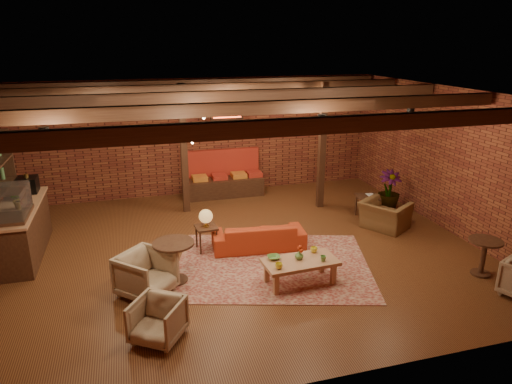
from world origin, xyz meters
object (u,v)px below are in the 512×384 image
object	(u,v)px
side_table_lamp	(206,219)
armchair_b	(157,318)
armchair_right	(385,211)
round_table_right	(484,252)
plant_tall	(393,151)
side_table_book	(367,198)
armchair_a	(146,272)
coffee_table	(299,263)
round_table_left	(174,255)
sofa	(259,236)

from	to	relation	value
side_table_lamp	armchair_b	xyz separation A→B (m)	(-1.19, -2.76, -0.34)
armchair_right	round_table_right	xyz separation A→B (m)	(0.59, -2.44, 0.03)
side_table_lamp	plant_tall	distance (m)	5.10
side_table_lamp	side_table_book	distance (m)	4.15
armchair_a	armchair_b	bearing A→B (deg)	-131.37
coffee_table	armchair_b	world-z (taller)	coffee_table
armchair_b	round_table_right	size ratio (longest dim) A/B	0.99
coffee_table	armchair_right	distance (m)	3.34
armchair_b	armchair_right	xyz separation A→B (m)	(5.35, 2.78, 0.09)
coffee_table	round_table_left	xyz separation A→B (m)	(-2.13, 0.67, 0.12)
round_table_left	side_table_book	distance (m)	5.20
armchair_b	plant_tall	size ratio (longest dim) A/B	0.23
sofa	plant_tall	distance (m)	4.25
round_table_left	armchair_right	xyz separation A→B (m)	(4.92, 1.15, -0.09)
coffee_table	armchair_b	bearing A→B (deg)	-159.33
sofa	armchair_b	distance (m)	3.41
armchair_b	round_table_right	world-z (taller)	round_table_right
coffee_table	armchair_a	distance (m)	2.66
side_table_lamp	plant_tall	size ratio (longest dim) A/B	0.29
side_table_lamp	plant_tall	bearing A→B (deg)	12.69
round_table_right	armchair_b	bearing A→B (deg)	-176.73
coffee_table	round_table_right	bearing A→B (deg)	-10.43
armchair_right	round_table_right	world-z (taller)	armchair_right
sofa	side_table_lamp	distance (m)	1.15
sofa	armchair_b	world-z (taller)	armchair_b
side_table_lamp	round_table_right	xyz separation A→B (m)	(4.74, -2.42, -0.22)
round_table_left	armchair_right	bearing A→B (deg)	13.19
armchair_b	sofa	bearing A→B (deg)	82.18
side_table_lamp	armchair_right	size ratio (longest dim) A/B	0.90
plant_tall	coffee_table	bearing A→B (deg)	-140.74
coffee_table	sofa	bearing A→B (deg)	100.48
sofa	armchair_a	world-z (taller)	armchair_a
armchair_right	round_table_right	size ratio (longest dim) A/B	1.42
coffee_table	side_table_book	xyz separation A→B (m)	(2.73, 2.53, 0.12)
side_table_book	plant_tall	distance (m)	1.35
coffee_table	armchair_right	world-z (taller)	armchair_right
armchair_a	sofa	bearing A→B (deg)	-17.47
round_table_right	armchair_a	bearing A→B (deg)	170.75
armchair_a	armchair_right	xyz separation A→B (m)	(5.44, 1.46, 0.02)
sofa	side_table_lamp	xyz separation A→B (m)	(-1.06, 0.20, 0.40)
armchair_right	side_table_lamp	bearing A→B (deg)	58.71
round_table_left	armchair_right	size ratio (longest dim) A/B	0.78
coffee_table	side_table_book	size ratio (longest dim) A/B	2.28
armchair_right	plant_tall	world-z (taller)	plant_tall
plant_tall	armchair_b	bearing A→B (deg)	-147.66
armchair_b	side_table_book	distance (m)	6.33
round_table_left	round_table_right	world-z (taller)	round_table_left
armchair_b	side_table_book	world-z (taller)	armchair_b
sofa	round_table_left	bearing A→B (deg)	32.52
plant_tall	round_table_left	bearing A→B (deg)	-158.52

